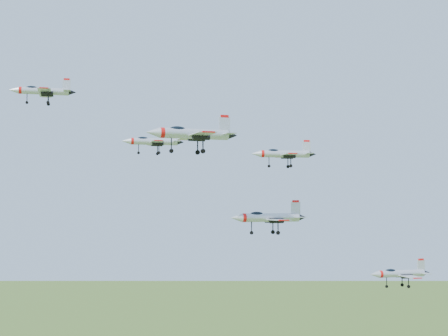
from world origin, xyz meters
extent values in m
cylinder|color=#B6BBC4|center=(-27.42, 10.16, 148.77)|extent=(8.88, 2.20, 1.27)
cone|color=#B6BBC4|center=(-32.67, 9.60, 148.77)|extent=(1.89, 1.45, 1.27)
cone|color=black|center=(-22.37, 10.71, 148.77)|extent=(1.48, 1.22, 1.08)
ellipsoid|color=black|center=(-29.56, 9.93, 149.25)|extent=(2.24, 1.14, 0.81)
cube|color=#B6BBC4|center=(-26.93, 7.46, 148.52)|extent=(2.69, 4.52, 0.14)
cube|color=#B6BBC4|center=(-27.52, 12.91, 148.52)|extent=(2.69, 4.52, 0.14)
cube|color=#B6BBC4|center=(-23.43, 10.59, 150.09)|extent=(1.47, 0.27, 2.05)
cube|color=red|center=(-23.43, 10.59, 151.16)|extent=(1.08, 0.25, 0.34)
cylinder|color=#B6BBC4|center=(-7.47, 4.33, 139.23)|extent=(8.26, 1.96, 1.18)
cone|color=#B6BBC4|center=(-12.36, 3.86, 139.23)|extent=(1.74, 1.33, 1.18)
cone|color=black|center=(-2.77, 4.78, 139.23)|extent=(1.36, 1.12, 1.00)
ellipsoid|color=black|center=(-9.47, 4.14, 139.67)|extent=(2.07, 1.04, 0.75)
cube|color=#B6BBC4|center=(-7.05, 1.81, 139.00)|extent=(2.47, 4.18, 0.13)
cube|color=#B6BBC4|center=(-7.54, 6.88, 139.00)|extent=(2.47, 4.18, 0.13)
cube|color=#B6BBC4|center=(-3.76, 4.69, 140.45)|extent=(1.37, 0.24, 1.91)
cube|color=red|center=(-3.76, 4.69, 141.45)|extent=(1.01, 0.22, 0.32)
cylinder|color=#B6BBC4|center=(-2.67, -22.49, 137.81)|extent=(9.65, 3.42, 1.38)
cone|color=#B6BBC4|center=(-8.28, -23.73, 137.81)|extent=(2.17, 1.76, 1.38)
cone|color=black|center=(2.73, -21.29, 137.81)|extent=(1.71, 1.47, 1.18)
ellipsoid|color=black|center=(-4.96, -22.99, 138.33)|extent=(2.50, 1.48, 0.88)
cube|color=#B6BBC4|center=(-1.82, -25.35, 137.54)|extent=(3.40, 5.10, 0.15)
cube|color=#B6BBC4|center=(-3.11, -19.53, 137.54)|extent=(3.40, 5.10, 0.15)
cube|color=#B6BBC4|center=(1.59, -21.55, 139.24)|extent=(1.59, 0.47, 2.24)
cube|color=red|center=(1.59, -21.55, 140.41)|extent=(1.18, 0.40, 0.37)
cylinder|color=#B6BBC4|center=(16.46, 5.42, 137.36)|extent=(9.01, 1.31, 1.30)
cone|color=#B6BBC4|center=(11.05, 5.41, 137.36)|extent=(1.80, 1.30, 1.30)
cone|color=black|center=(21.66, 5.42, 137.36)|extent=(1.40, 1.11, 1.11)
ellipsoid|color=black|center=(14.25, 5.42, 137.85)|extent=(2.20, 0.94, 0.83)
cube|color=#B6BBC4|center=(16.66, 2.61, 137.10)|extent=(2.31, 4.41, 0.14)
cube|color=#B6BBC4|center=(16.65, 8.22, 137.10)|extent=(2.31, 4.41, 0.14)
cube|color=#B6BBC4|center=(20.56, 5.42, 138.71)|extent=(1.50, 0.12, 2.10)
cube|color=red|center=(20.56, 5.42, 139.81)|extent=(1.10, 0.14, 0.35)
cylinder|color=#B6BBC4|center=(9.17, -15.90, 126.31)|extent=(8.87, 2.50, 1.27)
cone|color=#B6BBC4|center=(3.95, -16.65, 126.31)|extent=(1.92, 1.50, 1.27)
cone|color=black|center=(14.19, -15.18, 126.31)|extent=(1.50, 1.26, 1.08)
ellipsoid|color=black|center=(7.04, -16.21, 126.79)|extent=(2.25, 1.21, 0.80)
cube|color=#B6BBC4|center=(9.75, -18.58, 126.07)|extent=(2.83, 4.57, 0.14)
cube|color=#B6BBC4|center=(8.97, -13.17, 126.07)|extent=(2.83, 4.57, 0.14)
cube|color=#B6BBC4|center=(13.13, -15.34, 127.63)|extent=(1.47, 0.32, 2.05)
cube|color=red|center=(13.13, -15.34, 128.70)|extent=(1.08, 0.29, 0.34)
cylinder|color=#B6BBC4|center=(35.86, -0.68, 115.97)|extent=(8.77, 2.31, 1.25)
cone|color=#B6BBC4|center=(30.69, -1.32, 115.97)|extent=(1.88, 1.46, 1.25)
cone|color=black|center=(40.84, -0.06, 115.97)|extent=(1.47, 1.22, 1.07)
ellipsoid|color=black|center=(33.75, -0.94, 116.44)|extent=(2.22, 1.16, 0.80)
cube|color=#B6BBC4|center=(36.38, -3.34, 115.73)|extent=(2.72, 4.48, 0.14)
cube|color=#B6BBC4|center=(35.72, 2.02, 115.73)|extent=(2.72, 4.48, 0.14)
cube|color=#B6BBC4|center=(39.78, -0.19, 117.27)|extent=(1.45, 0.29, 2.03)
cube|color=red|center=(39.78, -0.19, 118.33)|extent=(1.07, 0.26, 0.34)
camera|label=1|loc=(-9.89, -106.04, 128.81)|focal=50.00mm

